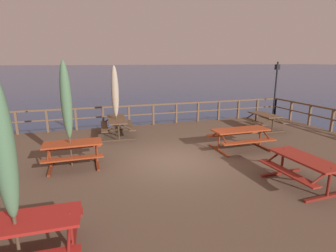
{
  "coord_description": "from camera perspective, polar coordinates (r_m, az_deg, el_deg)",
  "views": [
    {
      "loc": [
        -2.82,
        -7.9,
        3.94
      ],
      "look_at": [
        0.0,
        0.81,
        1.72
      ],
      "focal_mm": 28.56,
      "sensor_mm": 36.0,
      "label": 1
    }
  ],
  "objects": [
    {
      "name": "wooden_deck",
      "position": [
        9.12,
        1.59,
        -9.48
      ],
      "size": [
        16.77,
        10.83,
        0.72
      ],
      "primitive_type": "cube",
      "color": "brown",
      "rests_on": "ground"
    },
    {
      "name": "patio_umbrella_short_mid",
      "position": [
        8.57,
        -20.9,
        5.03
      ],
      "size": [
        0.32,
        0.32,
        3.26
      ],
      "color": "#4C3828",
      "rests_on": "wooden_deck"
    },
    {
      "name": "railing_waterside_far",
      "position": [
        13.7,
        -5.75,
        3.06
      ],
      "size": [
        16.57,
        0.1,
        1.09
      ],
      "color": "brown",
      "rests_on": "wooden_deck"
    },
    {
      "name": "patio_umbrella_tall_back_left",
      "position": [
        4.57,
        -31.64,
        -4.55
      ],
      "size": [
        0.32,
        0.32,
        3.08
      ],
      "color": "#4C3828",
      "rests_on": "wooden_deck"
    },
    {
      "name": "ground_plane",
      "position": [
        9.27,
        1.58,
        -11.51
      ],
      "size": [
        600.0,
        600.0,
        0.0
      ],
      "primitive_type": "plane",
      "color": "navy"
    },
    {
      "name": "lamp_post_hooked",
      "position": [
        16.26,
        22.07,
        8.75
      ],
      "size": [
        0.5,
        0.57,
        3.2
      ],
      "color": "black",
      "rests_on": "wooden_deck"
    },
    {
      "name": "patio_umbrella_short_back",
      "position": [
        11.74,
        -11.26,
        7.16
      ],
      "size": [
        0.32,
        0.32,
        3.07
      ],
      "color": "#4C3828",
      "rests_on": "wooden_deck"
    },
    {
      "name": "picnic_table_back_right",
      "position": [
        13.66,
        19.83,
        1.54
      ],
      "size": [
        1.43,
        1.7,
        0.78
      ],
      "color": "brown",
      "rests_on": "wooden_deck"
    },
    {
      "name": "picnic_table_mid_right",
      "position": [
        8.9,
        -19.58,
        -4.64
      ],
      "size": [
        1.76,
        1.41,
        0.78
      ],
      "color": "#993819",
      "rests_on": "wooden_deck"
    },
    {
      "name": "picnic_table_mid_centre",
      "position": [
        12.03,
        -10.82,
        0.62
      ],
      "size": [
        1.53,
        2.17,
        0.78
      ],
      "color": "brown",
      "rests_on": "wooden_deck"
    },
    {
      "name": "picnic_table_back_left",
      "position": [
        7.97,
        27.04,
        -7.46
      ],
      "size": [
        1.46,
        1.92,
        0.78
      ],
      "color": "maroon",
      "rests_on": "wooden_deck"
    },
    {
      "name": "picnic_table_mid_left",
      "position": [
        10.35,
        15.2,
        -1.73
      ],
      "size": [
        2.14,
        1.4,
        0.78
      ],
      "color": "#993819",
      "rests_on": "wooden_deck"
    },
    {
      "name": "picnic_table_front_right",
      "position": [
        5.18,
        -28.67,
        -19.22
      ],
      "size": [
        1.87,
        1.46,
        0.78
      ],
      "color": "maroon",
      "rests_on": "wooden_deck"
    }
  ]
}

